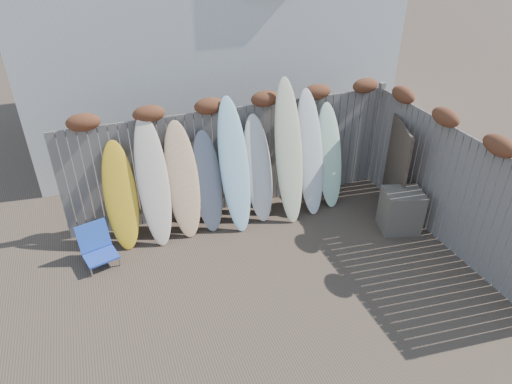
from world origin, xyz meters
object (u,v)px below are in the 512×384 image
object	(u,v)px
lattice_panel	(396,168)
surfboard_0	(121,196)
beach_chair	(97,246)
wooden_crate	(401,210)

from	to	relation	value
lattice_panel	surfboard_0	xyz separation A→B (m)	(-4.85, 0.67, 0.05)
beach_chair	surfboard_0	size ratio (longest dim) A/B	0.35
wooden_crate	lattice_panel	world-z (taller)	lattice_panel
wooden_crate	lattice_panel	xyz separation A→B (m)	(0.26, 0.64, 0.46)
beach_chair	surfboard_0	distance (m)	0.87
beach_chair	lattice_panel	size ratio (longest dim) A/B	0.39
beach_chair	wooden_crate	world-z (taller)	wooden_crate
lattice_panel	surfboard_0	world-z (taller)	surfboard_0
surfboard_0	lattice_panel	bearing A→B (deg)	-3.33
lattice_panel	wooden_crate	bearing A→B (deg)	-92.25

